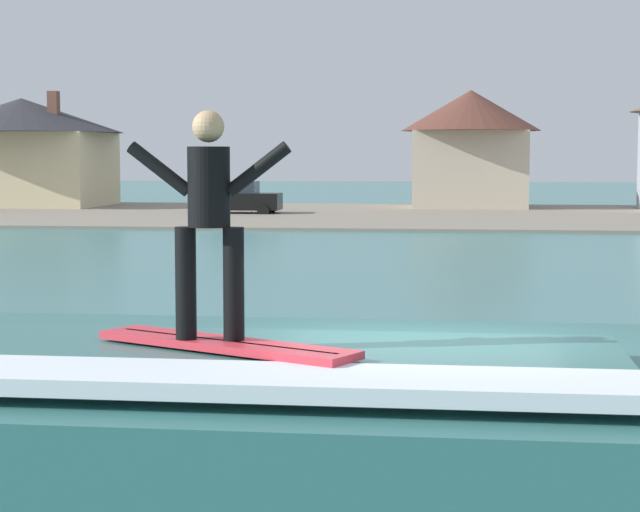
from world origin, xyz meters
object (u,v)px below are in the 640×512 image
(surfer, at_px, (209,212))
(car_near_shore, at_px, (240,198))
(house_with_chimney, at_px, (22,144))
(wave_crest, at_px, (246,451))
(surfboard, at_px, (225,344))
(house_small_cottage, at_px, (470,141))

(surfer, bearing_deg, car_near_shore, 101.13)
(house_with_chimney, bearing_deg, wave_crest, -66.33)
(wave_crest, bearing_deg, car_near_shore, 101.42)
(car_near_shore, bearing_deg, surfboard, -78.75)
(car_near_shore, bearing_deg, wave_crest, -78.58)
(house_small_cottage, bearing_deg, surfboard, -92.03)
(car_near_shore, xyz_separation_m, house_with_chimney, (-15.06, 7.11, 2.97))
(wave_crest, height_order, surfer, surfer)
(wave_crest, xyz_separation_m, car_near_shore, (-10.22, 50.56, 0.10))
(surfer, xyz_separation_m, house_with_chimney, (-25.12, 58.23, 1.09))
(surfboard, bearing_deg, surfer, 167.20)
(wave_crest, relative_size, house_with_chimney, 0.56)
(surfer, bearing_deg, house_with_chimney, 113.33)
(car_near_shore, height_order, house_with_chimney, house_with_chimney)
(surfer, height_order, house_small_cottage, house_small_cottage)
(wave_crest, distance_m, house_small_cottage, 59.04)
(house_small_cottage, bearing_deg, surfer, -92.15)
(car_near_shore, bearing_deg, surfer, -78.87)
(surfer, relative_size, house_small_cottage, 0.21)
(surfboard, height_order, house_with_chimney, house_with_chimney)
(wave_crest, height_order, house_with_chimney, house_with_chimney)
(surfer, height_order, house_with_chimney, house_with_chimney)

